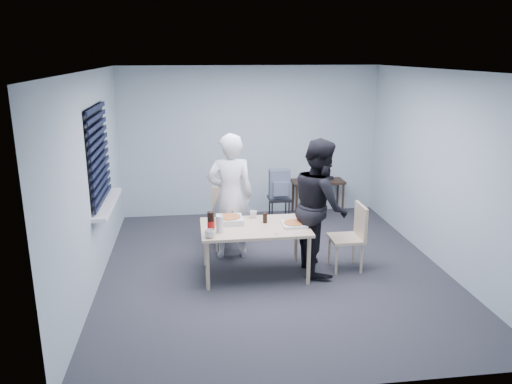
{
  "coord_description": "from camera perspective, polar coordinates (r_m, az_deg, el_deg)",
  "views": [
    {
      "loc": [
        -1.05,
        -6.09,
        2.81
      ],
      "look_at": [
        -0.23,
        0.1,
        1.06
      ],
      "focal_mm": 35.0,
      "sensor_mm": 36.0,
      "label": 1
    }
  ],
  "objects": [
    {
      "name": "person_black",
      "position": [
        6.53,
        7.29,
        -1.6
      ],
      "size": [
        0.47,
        0.86,
        1.77
      ],
      "primitive_type": "imported",
      "rotation": [
        0.0,
        0.0,
        1.57
      ],
      "color": "black",
      "rests_on": "ground"
    },
    {
      "name": "rubber_band",
      "position": [
        6.11,
        2.34,
        -4.85
      ],
      "size": [
        0.08,
        0.08,
        0.0
      ],
      "primitive_type": "torus",
      "rotation": [
        0.0,
        0.0,
        -0.35
      ],
      "color": "red",
      "rests_on": "dining_table"
    },
    {
      "name": "chair_right",
      "position": [
        6.74,
        10.98,
        -4.56
      ],
      "size": [
        0.42,
        0.42,
        0.89
      ],
      "color": "#CFB291",
      "rests_on": "ground"
    },
    {
      "name": "backpack",
      "position": [
        8.17,
        2.71,
        0.89
      ],
      "size": [
        0.34,
        0.25,
        0.47
      ],
      "rotation": [
        0.0,
        0.0,
        -0.28
      ],
      "color": "slate",
      "rests_on": "stool"
    },
    {
      "name": "plastic_cups",
      "position": [
        6.16,
        -4.17,
        -3.68
      ],
      "size": [
        0.11,
        0.11,
        0.21
      ],
      "primitive_type": "cylinder",
      "rotation": [
        0.0,
        0.0,
        0.38
      ],
      "color": "silver",
      "rests_on": "dining_table"
    },
    {
      "name": "cola_glass",
      "position": [
        6.49,
        1.04,
        -2.97
      ],
      "size": [
        0.08,
        0.08,
        0.13
      ],
      "primitive_type": "cylinder",
      "rotation": [
        0.0,
        0.0,
        0.42
      ],
      "color": "black",
      "rests_on": "dining_table"
    },
    {
      "name": "papers",
      "position": [
        8.88,
        6.21,
        1.29
      ],
      "size": [
        0.32,
        0.36,
        0.01
      ],
      "primitive_type": "cube",
      "rotation": [
        0.0,
        0.0,
        -0.36
      ],
      "color": "white",
      "rests_on": "side_table"
    },
    {
      "name": "person_white",
      "position": [
        6.91,
        -2.93,
        -0.5
      ],
      "size": [
        0.65,
        0.42,
        1.77
      ],
      "primitive_type": "imported",
      "rotation": [
        0.0,
        0.0,
        3.14
      ],
      "color": "silver",
      "rests_on": "ground"
    },
    {
      "name": "pizza_box_a",
      "position": [
        6.52,
        -3.04,
        -3.15
      ],
      "size": [
        0.34,
        0.34,
        0.08
      ],
      "rotation": [
        0.0,
        0.0,
        0.31
      ],
      "color": "silver",
      "rests_on": "dining_table"
    },
    {
      "name": "chair_far",
      "position": [
        7.43,
        -3.37,
        -2.36
      ],
      "size": [
        0.42,
        0.42,
        0.89
      ],
      "color": "#CFB291",
      "rests_on": "ground"
    },
    {
      "name": "mug_a",
      "position": [
        6.01,
        -5.29,
        -4.77
      ],
      "size": [
        0.17,
        0.17,
        0.1
      ],
      "primitive_type": "imported",
      "rotation": [
        0.0,
        0.0,
        0.52
      ],
      "color": "silver",
      "rests_on": "dining_table"
    },
    {
      "name": "side_table",
      "position": [
        8.95,
        7.1,
        0.83
      ],
      "size": [
        0.92,
        0.41,
        0.61
      ],
      "color": "#362116",
      "rests_on": "ground"
    },
    {
      "name": "stool",
      "position": [
        8.27,
        2.66,
        -1.36
      ],
      "size": [
        0.36,
        0.36,
        0.5
      ],
      "color": "black",
      "rests_on": "ground"
    },
    {
      "name": "mug_b",
      "position": [
        6.69,
        -0.3,
        -2.58
      ],
      "size": [
        0.1,
        0.1,
        0.09
      ],
      "primitive_type": "imported",
      "color": "silver",
      "rests_on": "dining_table"
    },
    {
      "name": "dining_table",
      "position": [
        6.41,
        -0.14,
        -4.42
      ],
      "size": [
        1.37,
        0.87,
        0.67
      ],
      "color": "#CFB291",
      "rests_on": "ground"
    },
    {
      "name": "soda_bottle",
      "position": [
        6.09,
        -5.17,
        -3.61
      ],
      "size": [
        0.09,
        0.09,
        0.28
      ],
      "rotation": [
        0.0,
        0.0,
        -0.28
      ],
      "color": "black",
      "rests_on": "dining_table"
    },
    {
      "name": "pizza_box_b",
      "position": [
        6.42,
        4.36,
        -3.66
      ],
      "size": [
        0.3,
        0.3,
        0.04
      ],
      "rotation": [
        0.0,
        0.0,
        -0.14
      ],
      "color": "silver",
      "rests_on": "dining_table"
    },
    {
      "name": "room",
      "position": [
        6.73,
        -17.28,
        3.22
      ],
      "size": [
        5.0,
        5.0,
        5.0
      ],
      "color": "#2E2F34",
      "rests_on": "ground"
    },
    {
      "name": "black_box",
      "position": [
        9.03,
        8.4,
        1.6
      ],
      "size": [
        0.15,
        0.13,
        0.05
      ],
      "primitive_type": "cube",
      "rotation": [
        0.0,
        0.0,
        0.42
      ],
      "color": "black",
      "rests_on": "side_table"
    }
  ]
}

